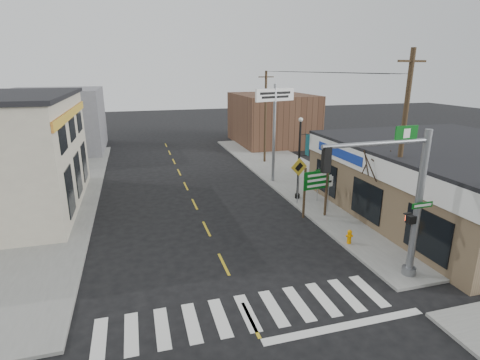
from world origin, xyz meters
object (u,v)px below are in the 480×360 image
object	(u,v)px
lamp_post	(300,152)
utility_pole_far	(265,116)
traffic_signal_pole	(404,191)
guide_sign	(316,185)
bare_tree	(377,157)
fire_hydrant	(349,236)
utility_pole_near	(402,145)
dance_center_sign	(275,110)

from	to	relation	value
lamp_post	utility_pole_far	size ratio (longest dim) A/B	0.66
lamp_post	traffic_signal_pole	bearing A→B (deg)	-81.92
guide_sign	utility_pole_far	world-z (taller)	utility_pole_far
bare_tree	utility_pole_far	distance (m)	15.37
fire_hydrant	traffic_signal_pole	bearing A→B (deg)	-88.15
bare_tree	utility_pole_near	xyz separation A→B (m)	(0.36, -1.32, 0.87)
traffic_signal_pole	utility_pole_near	xyz separation A→B (m)	(2.62, 3.64, 0.98)
fire_hydrant	bare_tree	world-z (taller)	bare_tree
fire_hydrant	utility_pole_far	distance (m)	17.60
lamp_post	bare_tree	bearing A→B (deg)	-59.16
guide_sign	dance_center_sign	xyz separation A→B (m)	(0.27, 7.48, 3.48)
fire_hydrant	utility_pole_far	bearing A→B (deg)	84.41
traffic_signal_pole	dance_center_sign	xyz separation A→B (m)	(0.11, 14.31, 1.66)
guide_sign	dance_center_sign	world-z (taller)	dance_center_sign
traffic_signal_pole	fire_hydrant	bearing A→B (deg)	90.25
traffic_signal_pole	lamp_post	world-z (taller)	traffic_signal_pole
utility_pole_near	dance_center_sign	bearing A→B (deg)	98.60
lamp_post	utility_pole_near	xyz separation A→B (m)	(2.33, -6.44, 1.61)
traffic_signal_pole	utility_pole_far	bearing A→B (deg)	83.97
traffic_signal_pole	dance_center_sign	bearing A→B (deg)	87.94
lamp_post	bare_tree	xyz separation A→B (m)	(1.97, -5.11, 0.74)
lamp_post	utility_pole_near	distance (m)	7.03
traffic_signal_pole	bare_tree	size ratio (longest dim) A/B	1.29
dance_center_sign	utility_pole_near	xyz separation A→B (m)	(2.51, -10.67, -0.68)
traffic_signal_pole	dance_center_sign	distance (m)	14.40
bare_tree	traffic_signal_pole	bearing A→B (deg)	-114.53
bare_tree	guide_sign	bearing A→B (deg)	142.46
guide_sign	lamp_post	size ratio (longest dim) A/B	0.56
fire_hydrant	utility_pole_far	xyz separation A→B (m)	(1.68, 17.11, 3.75)
utility_pole_far	traffic_signal_pole	bearing A→B (deg)	-95.92
bare_tree	utility_pole_far	size ratio (longest dim) A/B	0.60
utility_pole_far	dance_center_sign	bearing A→B (deg)	-105.14
guide_sign	lamp_post	bearing A→B (deg)	73.02
traffic_signal_pole	lamp_post	bearing A→B (deg)	86.71
fire_hydrant	dance_center_sign	xyz separation A→B (m)	(0.22, 11.10, 5.00)
utility_pole_near	utility_pole_far	world-z (taller)	utility_pole_near
dance_center_sign	traffic_signal_pole	bearing A→B (deg)	-108.03
utility_pole_near	guide_sign	bearing A→B (deg)	126.45
fire_hydrant	lamp_post	bearing A→B (deg)	86.67
guide_sign	bare_tree	distance (m)	3.61
fire_hydrant	utility_pole_near	bearing A→B (deg)	8.95
utility_pole_near	fire_hydrant	bearing A→B (deg)	-175.68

